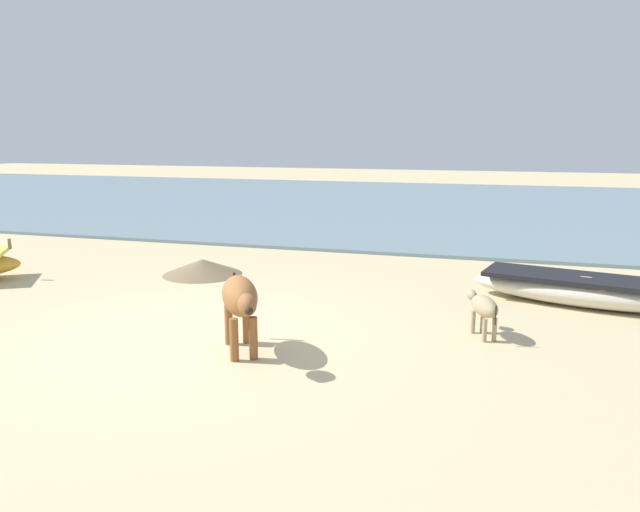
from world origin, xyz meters
name	(u,v)px	position (x,y,z in m)	size (l,w,h in m)	color
ground	(187,339)	(0.00, 0.00, 0.00)	(80.00, 80.00, 0.00)	#CCB789
sea_water	(394,204)	(0.00, 16.51, 0.04)	(60.00, 20.00, 0.08)	slate
fishing_boat_0	(585,290)	(5.38, 3.33, 0.26)	(3.71, 1.77, 0.68)	beige
cow_adult_brown	(240,300)	(0.93, -0.26, 0.70)	(1.01, 1.40, 0.98)	brown
calf_near_dun	(483,307)	(3.84, 1.28, 0.42)	(0.55, 0.85, 0.58)	tan
debris_pile_0	(202,267)	(-1.60, 3.58, 0.15)	(1.57, 1.57, 0.31)	#7A6647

